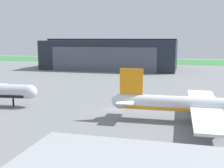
% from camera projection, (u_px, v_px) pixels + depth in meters
% --- Properties ---
extents(ground_plane, '(440.00, 440.00, 0.00)m').
position_uv_depth(ground_plane, '(112.00, 110.00, 82.65)').
color(ground_plane, slate).
extents(grass_field_strip, '(440.00, 56.00, 0.08)m').
position_uv_depth(grass_field_strip, '(162.00, 61.00, 252.12)').
color(grass_field_strip, '#377E3D').
rests_on(grass_field_strip, ground_plane).
extents(maintenance_hangar, '(86.22, 36.03, 19.98)m').
position_uv_depth(maintenance_hangar, '(110.00, 55.00, 189.97)').
color(maintenance_hangar, '#232833').
rests_on(maintenance_hangar, ground_plane).
extents(airliner_near_left, '(48.62, 42.87, 12.95)m').
position_uv_depth(airliner_near_left, '(209.00, 106.00, 68.90)').
color(airliner_near_left, silver).
rests_on(airliner_near_left, ground_plane).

